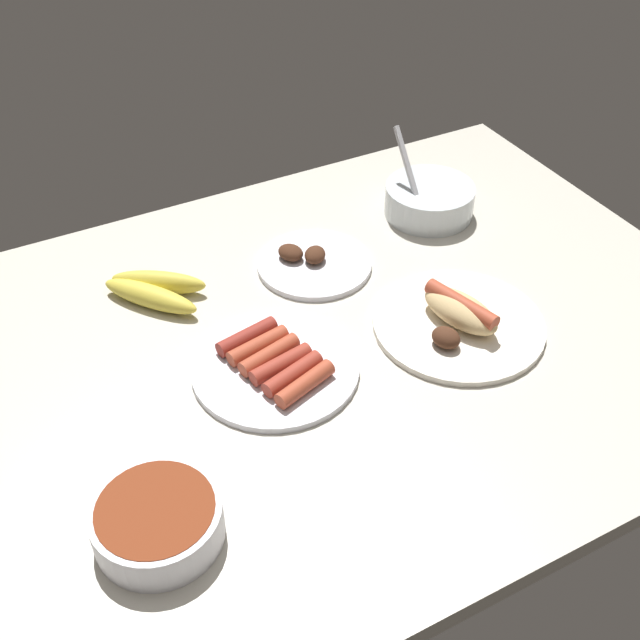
{
  "coord_description": "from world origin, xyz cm",
  "views": [
    {
      "loc": [
        43.87,
        77.19,
        79.0
      ],
      "look_at": [
        2.54,
        -1.08,
        3.0
      ],
      "focal_mm": 44.72,
      "sensor_mm": 36.0,
      "label": 1
    }
  ],
  "objects_px": {
    "plate_sausages": "(275,365)",
    "plate_grilled_meat": "(312,262)",
    "banana_bunch": "(154,290)",
    "bowl_chili": "(157,520)",
    "plate_hotdog_assembled": "(459,319)",
    "bowl_coleslaw": "(429,199)"
  },
  "relations": [
    {
      "from": "bowl_chili",
      "to": "banana_bunch",
      "type": "relative_size",
      "value": 0.94
    },
    {
      "from": "plate_sausages",
      "to": "plate_grilled_meat",
      "type": "height_order",
      "value": "same"
    },
    {
      "from": "plate_grilled_meat",
      "to": "banana_bunch",
      "type": "relative_size",
      "value": 1.18
    },
    {
      "from": "plate_sausages",
      "to": "plate_grilled_meat",
      "type": "relative_size",
      "value": 1.26
    },
    {
      "from": "bowl_coleslaw",
      "to": "plate_sausages",
      "type": "bearing_deg",
      "value": 29.77
    },
    {
      "from": "bowl_coleslaw",
      "to": "bowl_chili",
      "type": "xyz_separation_m",
      "value": [
        0.65,
        0.42,
        -0.0
      ]
    },
    {
      "from": "bowl_chili",
      "to": "banana_bunch",
      "type": "distance_m",
      "value": 0.44
    },
    {
      "from": "plate_sausages",
      "to": "bowl_coleslaw",
      "type": "relative_size",
      "value": 1.5
    },
    {
      "from": "plate_sausages",
      "to": "banana_bunch",
      "type": "height_order",
      "value": "banana_bunch"
    },
    {
      "from": "plate_hotdog_assembled",
      "to": "plate_grilled_meat",
      "type": "relative_size",
      "value": 1.37
    },
    {
      "from": "bowl_chili",
      "to": "banana_bunch",
      "type": "bearing_deg",
      "value": -108.21
    },
    {
      "from": "bowl_chili",
      "to": "banana_bunch",
      "type": "height_order",
      "value": "bowl_chili"
    },
    {
      "from": "plate_hotdog_assembled",
      "to": "bowl_coleslaw",
      "type": "distance_m",
      "value": 0.31
    },
    {
      "from": "plate_grilled_meat",
      "to": "banana_bunch",
      "type": "height_order",
      "value": "banana_bunch"
    },
    {
      "from": "bowl_coleslaw",
      "to": "bowl_chili",
      "type": "height_order",
      "value": "bowl_coleslaw"
    },
    {
      "from": "bowl_coleslaw",
      "to": "banana_bunch",
      "type": "xyz_separation_m",
      "value": [
        0.52,
        0.0,
        -0.01
      ]
    },
    {
      "from": "plate_grilled_meat",
      "to": "bowl_coleslaw",
      "type": "bearing_deg",
      "value": -170.4
    },
    {
      "from": "plate_hotdog_assembled",
      "to": "banana_bunch",
      "type": "relative_size",
      "value": 1.62
    },
    {
      "from": "plate_sausages",
      "to": "banana_bunch",
      "type": "bearing_deg",
      "value": -67.46
    },
    {
      "from": "plate_sausages",
      "to": "bowl_chili",
      "type": "xyz_separation_m",
      "value": [
        0.23,
        0.18,
        0.02
      ]
    },
    {
      "from": "banana_bunch",
      "to": "plate_hotdog_assembled",
      "type": "bearing_deg",
      "value": 143.72
    },
    {
      "from": "plate_sausages",
      "to": "bowl_coleslaw",
      "type": "distance_m",
      "value": 0.48
    }
  ]
}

